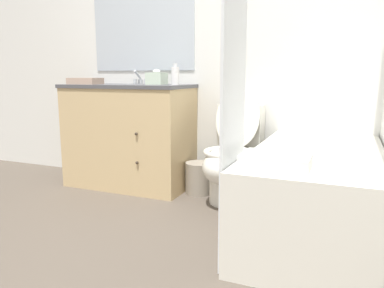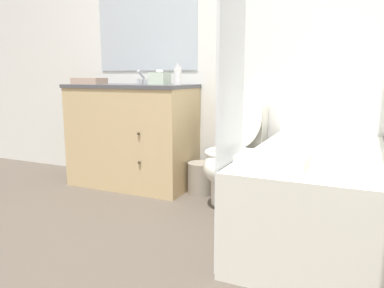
% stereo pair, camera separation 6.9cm
% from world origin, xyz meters
% --- Properties ---
extents(ground_plane, '(14.00, 14.00, 0.00)m').
position_xyz_m(ground_plane, '(0.00, 0.00, 0.00)').
color(ground_plane, brown).
extents(wall_back, '(8.00, 0.06, 2.50)m').
position_xyz_m(wall_back, '(-0.01, 1.62, 1.25)').
color(wall_back, silver).
rests_on(wall_back, ground_plane).
extents(vanity_cabinet, '(1.09, 0.58, 0.90)m').
position_xyz_m(vanity_cabinet, '(-0.73, 1.33, 0.46)').
color(vanity_cabinet, tan).
rests_on(vanity_cabinet, ground_plane).
extents(sink_faucet, '(0.14, 0.12, 0.12)m').
position_xyz_m(sink_faucet, '(-0.73, 1.53, 0.93)').
color(sink_faucet, silver).
rests_on(sink_faucet, vanity_cabinet).
extents(toilet, '(0.37, 0.68, 0.87)m').
position_xyz_m(toilet, '(0.24, 1.24, 0.34)').
color(toilet, silver).
rests_on(toilet, ground_plane).
extents(bathtub, '(0.74, 1.48, 0.53)m').
position_xyz_m(bathtub, '(0.89, 0.86, 0.27)').
color(bathtub, silver).
rests_on(bathtub, ground_plane).
extents(shower_curtain, '(0.01, 0.38, 1.85)m').
position_xyz_m(shower_curtain, '(0.51, 0.35, 0.93)').
color(shower_curtain, white).
rests_on(shower_curtain, ground_plane).
extents(wastebasket, '(0.22, 0.22, 0.26)m').
position_xyz_m(wastebasket, '(-0.07, 1.34, 0.13)').
color(wastebasket, gray).
rests_on(wastebasket, ground_plane).
extents(tissue_box, '(0.15, 0.14, 0.13)m').
position_xyz_m(tissue_box, '(-0.49, 1.40, 0.95)').
color(tissue_box, silver).
rests_on(tissue_box, vanity_cabinet).
extents(soap_dispenser, '(0.06, 0.06, 0.17)m').
position_xyz_m(soap_dispenser, '(-0.27, 1.31, 0.97)').
color(soap_dispenser, white).
rests_on(soap_dispenser, vanity_cabinet).
extents(hand_towel_folded, '(0.28, 0.17, 0.05)m').
position_xyz_m(hand_towel_folded, '(-1.09, 1.22, 0.93)').
color(hand_towel_folded, tan).
rests_on(hand_towel_folded, vanity_cabinet).
extents(bath_towel_folded, '(0.32, 0.23, 0.07)m').
position_xyz_m(bath_towel_folded, '(0.74, 0.31, 0.57)').
color(bath_towel_folded, white).
rests_on(bath_towel_folded, bathtub).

